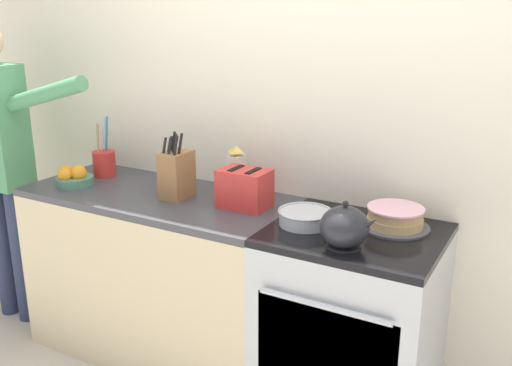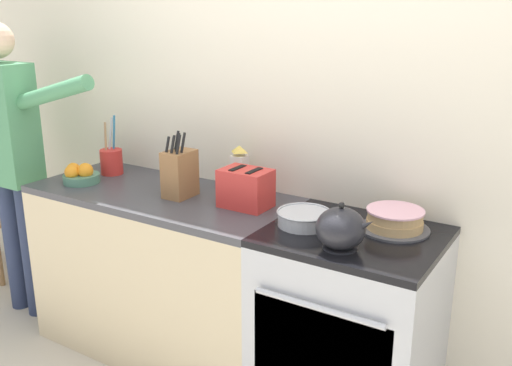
{
  "view_description": "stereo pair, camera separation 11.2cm",
  "coord_description": "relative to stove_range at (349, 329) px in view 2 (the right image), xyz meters",
  "views": [
    {
      "loc": [
        1.06,
        -1.81,
        1.77
      ],
      "look_at": [
        -0.11,
        0.28,
        1.04
      ],
      "focal_mm": 40.0,
      "sensor_mm": 36.0,
      "label": 1
    },
    {
      "loc": [
        1.16,
        -1.75,
        1.77
      ],
      "look_at": [
        -0.11,
        0.28,
        1.04
      ],
      "focal_mm": 40.0,
      "sensor_mm": 36.0,
      "label": 2
    }
  ],
  "objects": [
    {
      "name": "wall_back",
      "position": [
        -0.34,
        0.33,
        0.86
      ],
      "size": [
        8.0,
        0.04,
        2.6
      ],
      "color": "silver",
      "rests_on": "ground_plane"
    },
    {
      "name": "counter_cabinet",
      "position": [
        -1.04,
        0.0,
        -0.0
      ],
      "size": [
        1.38,
        0.61,
        0.89
      ],
      "color": "beige",
      "rests_on": "ground_plane"
    },
    {
      "name": "stove_range",
      "position": [
        0.0,
        0.0,
        0.0
      ],
      "size": [
        0.71,
        0.65,
        0.89
      ],
      "color": "#B7BABF",
      "rests_on": "ground_plane"
    },
    {
      "name": "layer_cake",
      "position": [
        0.13,
        0.12,
        0.49
      ],
      "size": [
        0.29,
        0.29,
        0.09
      ],
      "color": "#4C4C51",
      "rests_on": "stove_range"
    },
    {
      "name": "tea_kettle",
      "position": [
        0.01,
        -0.17,
        0.52
      ],
      "size": [
        0.23,
        0.19,
        0.19
      ],
      "color": "#232328",
      "rests_on": "stove_range"
    },
    {
      "name": "mixing_bowl",
      "position": [
        -0.22,
        -0.03,
        0.48
      ],
      "size": [
        0.24,
        0.24,
        0.06
      ],
      "color": "#B7BABF",
      "rests_on": "stove_range"
    },
    {
      "name": "knife_block",
      "position": [
        -0.91,
        0.0,
        0.56
      ],
      "size": [
        0.11,
        0.16,
        0.32
      ],
      "color": "olive",
      "rests_on": "counter_cabinet"
    },
    {
      "name": "utensil_crock",
      "position": [
        -1.49,
        0.11,
        0.52
      ],
      "size": [
        0.12,
        0.12,
        0.33
      ],
      "color": "red",
      "rests_on": "counter_cabinet"
    },
    {
      "name": "fruit_bowl",
      "position": [
        -1.51,
        -0.1,
        0.49
      ],
      "size": [
        0.19,
        0.19,
        0.11
      ],
      "color": "#4C7F66",
      "rests_on": "counter_cabinet"
    },
    {
      "name": "toaster",
      "position": [
        -0.56,
        0.04,
        0.53
      ],
      "size": [
        0.24,
        0.16,
        0.18
      ],
      "color": "red",
      "rests_on": "counter_cabinet"
    },
    {
      "name": "milk_carton",
      "position": [
        -0.7,
        0.21,
        0.56
      ],
      "size": [
        0.07,
        0.07,
        0.24
      ],
      "color": "white",
      "rests_on": "counter_cabinet"
    },
    {
      "name": "person_baker",
      "position": [
        -2.02,
        -0.14,
        0.58
      ],
      "size": [
        0.95,
        0.2,
        1.71
      ],
      "rotation": [
        0.0,
        0.0,
        0.14
      ],
      "color": "#283351",
      "rests_on": "ground_plane"
    },
    {
      "name": "dining_chair",
      "position": [
        -2.62,
        0.22,
        0.03
      ],
      "size": [
        0.4,
        0.4,
        0.83
      ],
      "rotation": [
        0.0,
        0.0,
        0.14
      ],
      "color": "#997047",
      "rests_on": "ground_plane"
    }
  ]
}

